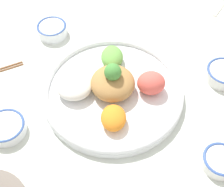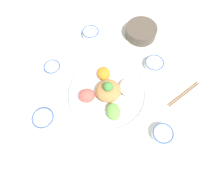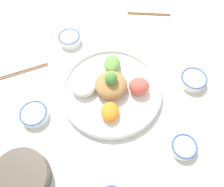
% 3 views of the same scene
% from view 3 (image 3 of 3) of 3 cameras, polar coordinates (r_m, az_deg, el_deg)
% --- Properties ---
extents(ground_plane, '(2.40, 2.40, 0.00)m').
position_cam_3_polar(ground_plane, '(0.87, -2.39, -0.49)').
color(ground_plane, silver).
extents(salad_platter, '(0.40, 0.40, 0.12)m').
position_cam_3_polar(salad_platter, '(0.86, -0.39, 1.35)').
color(salad_platter, white).
rests_on(salad_platter, ground_plane).
extents(rice_bowl_blue, '(0.11, 0.11, 0.04)m').
position_cam_3_polar(rice_bowl_blue, '(0.94, 20.45, 3.39)').
color(rice_bowl_blue, white).
rests_on(rice_bowl_blue, ground_plane).
extents(sauce_bowl_dark, '(0.10, 0.10, 0.03)m').
position_cam_3_polar(sauce_bowl_dark, '(0.87, -19.69, -5.13)').
color(sauce_bowl_dark, white).
rests_on(sauce_bowl_dark, ground_plane).
extents(rice_bowl_plain, '(0.09, 0.09, 0.03)m').
position_cam_3_polar(rice_bowl_plain, '(0.81, 18.20, -13.14)').
color(rice_bowl_plain, white).
rests_on(rice_bowl_plain, ground_plane).
extents(sauce_bowl_far, '(0.10, 0.10, 0.04)m').
position_cam_3_polar(sauce_bowl_far, '(1.03, -11.02, 13.91)').
color(sauce_bowl_far, white).
rests_on(sauce_bowl_far, ground_plane).
extents(side_serving_bowl, '(0.18, 0.18, 0.06)m').
position_cam_3_polar(side_serving_bowl, '(0.80, -22.73, -19.53)').
color(side_serving_bowl, '#51473D').
rests_on(side_serving_bowl, ground_plane).
extents(chopsticks_pair_near, '(0.15, 0.17, 0.01)m').
position_cam_3_polar(chopsticks_pair_near, '(1.17, 9.63, 19.87)').
color(chopsticks_pair_near, brown).
rests_on(chopsticks_pair_near, ground_plane).
extents(chopsticks_pair_far, '(0.20, 0.10, 0.01)m').
position_cam_3_polar(chopsticks_pair_far, '(1.00, -22.32, 5.38)').
color(chopsticks_pair_far, brown).
rests_on(chopsticks_pair_far, ground_plane).
extents(serving_spoon_main, '(0.13, 0.05, 0.01)m').
position_cam_3_polar(serving_spoon_main, '(1.14, 20.05, 15.04)').
color(serving_spoon_main, beige).
rests_on(serving_spoon_main, ground_plane).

